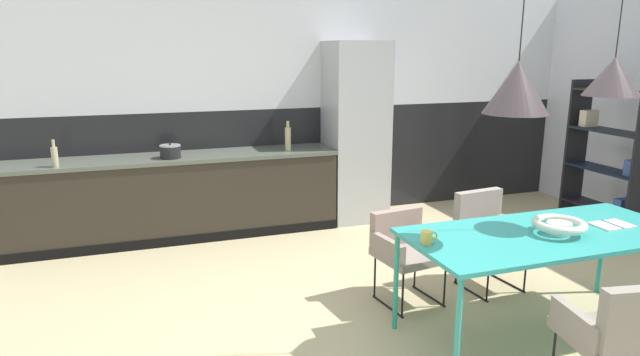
% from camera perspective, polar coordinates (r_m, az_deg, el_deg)
% --- Properties ---
extents(ground_plane, '(9.12, 9.12, 0.00)m').
position_cam_1_polar(ground_plane, '(4.09, 13.09, -15.70)').
color(ground_plane, tan).
extents(back_wall_splashback_dark, '(7.01, 0.12, 1.30)m').
position_cam_1_polar(back_wall_splashback_dark, '(6.54, -0.91, 1.80)').
color(back_wall_splashback_dark, black).
rests_on(back_wall_splashback_dark, ground).
extents(back_wall_panel_upper, '(7.01, 0.12, 1.30)m').
position_cam_1_polar(back_wall_panel_upper, '(6.40, -0.96, 13.31)').
color(back_wall_panel_upper, silver).
rests_on(back_wall_panel_upper, back_wall_splashback_dark).
extents(kitchen_counter, '(3.46, 0.63, 0.89)m').
position_cam_1_polar(kitchen_counter, '(5.94, -15.03, -1.92)').
color(kitchen_counter, '#2D281F').
rests_on(kitchen_counter, ground).
extents(refrigerator_column, '(0.65, 0.60, 2.06)m').
position_cam_1_polar(refrigerator_column, '(6.28, 3.78, 4.82)').
color(refrigerator_column, '#ADAFB2').
rests_on(refrigerator_column, ground).
extents(dining_table, '(1.95, 0.86, 0.76)m').
position_cam_1_polar(dining_table, '(4.01, 22.86, -5.85)').
color(dining_table, teal).
rests_on(dining_table, ground).
extents(armchair_far_side, '(0.53, 0.52, 0.81)m').
position_cam_1_polar(armchair_far_side, '(4.75, 17.19, -5.09)').
color(armchair_far_side, gray).
rests_on(armchair_far_side, ground).
extents(armchair_near_window, '(0.55, 0.54, 0.81)m').
position_cam_1_polar(armchair_near_window, '(3.39, 29.35, -13.70)').
color(armchair_near_window, gray).
rests_on(armchair_near_window, ground).
extents(armchair_facing_counter, '(0.55, 0.53, 0.72)m').
position_cam_1_polar(armchair_facing_counter, '(4.35, 9.01, -6.82)').
color(armchair_facing_counter, gray).
rests_on(armchair_facing_counter, ground).
extents(fruit_bowl, '(0.35, 0.35, 0.10)m').
position_cam_1_polar(fruit_bowl, '(3.97, 23.96, -4.58)').
color(fruit_bowl, silver).
rests_on(fruit_bowl, dining_table).
extents(open_book, '(0.26, 0.19, 0.02)m').
position_cam_1_polar(open_book, '(4.33, 28.47, -4.38)').
color(open_book, white).
rests_on(open_book, dining_table).
extents(mug_glass_clear, '(0.12, 0.07, 0.09)m').
position_cam_1_polar(mug_glass_clear, '(3.52, 11.25, -6.18)').
color(mug_glass_clear, gold).
rests_on(mug_glass_clear, dining_table).
extents(cooking_pot, '(0.21, 0.21, 0.16)m').
position_cam_1_polar(cooking_pot, '(5.72, -15.53, 2.72)').
color(cooking_pot, black).
rests_on(cooking_pot, kitchen_counter).
extents(bottle_spice_small, '(0.07, 0.07, 0.33)m').
position_cam_1_polar(bottle_spice_small, '(5.92, -3.41, 4.22)').
color(bottle_spice_small, tan).
rests_on(bottle_spice_small, kitchen_counter).
extents(bottle_vinegar_dark, '(0.06, 0.06, 0.26)m').
position_cam_1_polar(bottle_vinegar_dark, '(5.67, -26.24, 2.09)').
color(bottle_vinegar_dark, tan).
rests_on(bottle_vinegar_dark, kitchen_counter).
extents(open_shelf_unit, '(0.30, 0.93, 1.64)m').
position_cam_1_polar(open_shelf_unit, '(6.66, 28.15, 2.13)').
color(open_shelf_unit, black).
rests_on(open_shelf_unit, ground).
extents(pendant_lamp_over_table_near, '(0.40, 0.40, 0.98)m').
position_cam_1_polar(pendant_lamp_over_table_near, '(3.53, 20.09, 8.94)').
color(pendant_lamp_over_table_near, black).
extents(pendant_lamp_over_table_far, '(0.37, 0.37, 0.89)m').
position_cam_1_polar(pendant_lamp_over_table_far, '(4.08, 28.57, 9.38)').
color(pendant_lamp_over_table_far, black).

